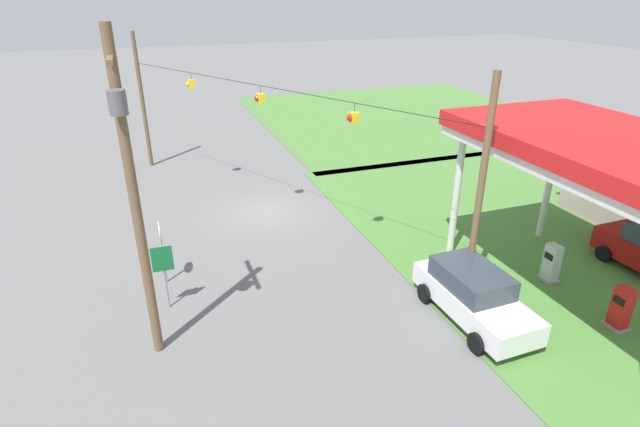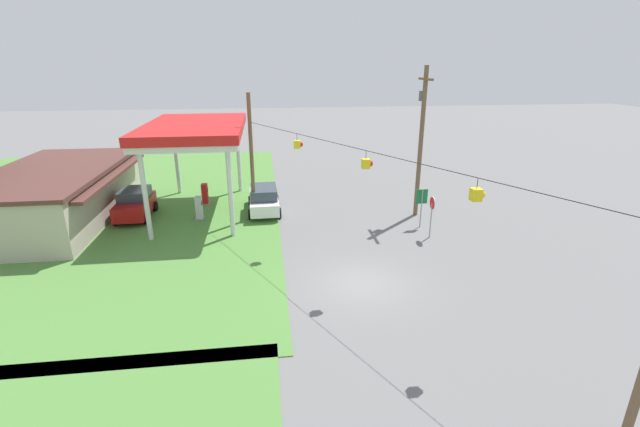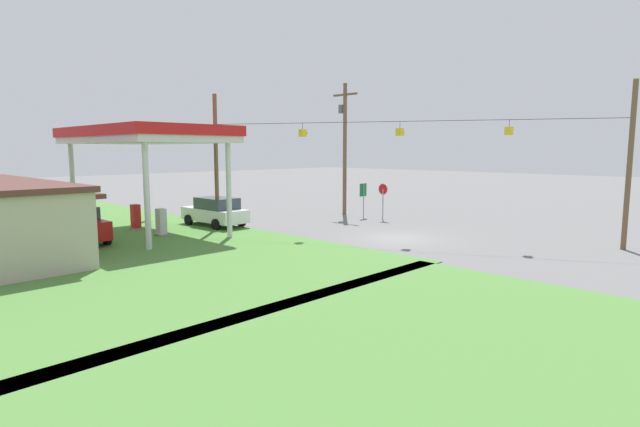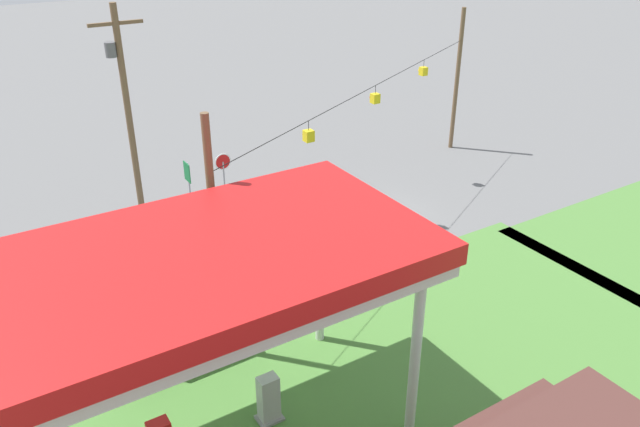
% 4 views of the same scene
% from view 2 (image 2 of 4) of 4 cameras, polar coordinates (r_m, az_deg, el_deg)
% --- Properties ---
extents(ground_plane, '(160.00, 160.00, 0.00)m').
position_cam_2_polar(ground_plane, '(20.06, 5.53, -9.30)').
color(ground_plane, slate).
extents(grass_verge_station_corner, '(36.00, 28.00, 0.04)m').
position_cam_2_polar(grass_verge_station_corner, '(34.51, -29.74, 0.72)').
color(grass_verge_station_corner, '#4C7F38').
rests_on(grass_verge_station_corner, ground).
extents(gas_station_canopy, '(10.67, 6.05, 5.98)m').
position_cam_2_polar(gas_station_canopy, '(28.97, -16.28, 10.49)').
color(gas_station_canopy, silver).
rests_on(gas_station_canopy, ground).
extents(gas_station_store, '(13.58, 7.52, 3.33)m').
position_cam_2_polar(gas_station_store, '(31.98, -31.71, 2.17)').
color(gas_station_store, '#B2A893').
rests_on(gas_station_store, ground).
extents(fuel_pump_near, '(0.71, 0.56, 1.53)m').
position_cam_2_polar(fuel_pump_near, '(28.59, -15.81, 0.62)').
color(fuel_pump_near, gray).
rests_on(fuel_pump_near, ground).
extents(fuel_pump_far, '(0.71, 0.56, 1.53)m').
position_cam_2_polar(fuel_pump_far, '(31.47, -15.08, 2.41)').
color(fuel_pump_far, gray).
rests_on(fuel_pump_far, ground).
extents(car_at_pumps_front, '(4.74, 2.20, 1.80)m').
position_cam_2_polar(car_at_pumps_front, '(29.09, -7.50, 1.96)').
color(car_at_pumps_front, white).
rests_on(car_at_pumps_front, ground).
extents(car_at_pumps_rear, '(4.05, 2.16, 1.88)m').
position_cam_2_polar(car_at_pumps_rear, '(30.22, -23.44, 1.22)').
color(car_at_pumps_rear, '#AD1414').
rests_on(car_at_pumps_rear, ground).
extents(stop_sign_roadside, '(0.80, 0.08, 2.50)m').
position_cam_2_polar(stop_sign_roadside, '(25.09, 14.70, 0.71)').
color(stop_sign_roadside, '#99999E').
rests_on(stop_sign_roadside, ground).
extents(route_sign, '(0.10, 0.70, 2.40)m').
position_cam_2_polar(route_sign, '(26.69, 13.41, 1.72)').
color(route_sign, gray).
rests_on(route_sign, ground).
extents(utility_pole_main, '(2.20, 0.44, 9.47)m').
position_cam_2_polar(utility_pole_main, '(28.03, 13.33, 10.14)').
color(utility_pole_main, brown).
rests_on(utility_pole_main, ground).
extents(signal_span_gantry, '(19.25, 10.24, 7.95)m').
position_cam_2_polar(signal_span_gantry, '(18.38, 6.00, 2.47)').
color(signal_span_gantry, brown).
rests_on(signal_span_gantry, ground).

